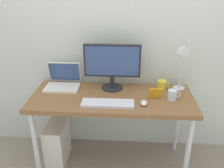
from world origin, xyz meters
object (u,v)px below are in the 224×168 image
(keyboard, at_px, (108,103))
(coffee_mug, at_px, (162,85))
(desk, at_px, (112,103))
(monitor, at_px, (112,64))
(photo_frame, at_px, (155,93))
(computer_tower, at_px, (57,142))
(desk_lamp, at_px, (183,56))
(glass_cup, at_px, (172,95))
(laptop, at_px, (63,81))
(mouse, at_px, (144,103))

(keyboard, relative_size, coffee_mug, 3.74)
(desk, relative_size, coffee_mug, 12.34)
(desk, distance_m, monitor, 0.36)
(desk, relative_size, photo_frame, 13.21)
(photo_frame, height_order, computer_tower, photo_frame)
(desk_lamp, bearing_deg, glass_cup, -116.57)
(keyboard, height_order, computer_tower, keyboard)
(laptop, relative_size, desk_lamp, 0.68)
(photo_frame, bearing_deg, monitor, 155.23)
(monitor, height_order, keyboard, monitor)
(desk_lamp, bearing_deg, computer_tower, -171.78)
(desk, relative_size, laptop, 4.54)
(mouse, relative_size, computer_tower, 0.21)
(desk_lamp, distance_m, computer_tower, 1.47)
(monitor, bearing_deg, mouse, -47.39)
(monitor, height_order, glass_cup, monitor)
(keyboard, height_order, coffee_mug, coffee_mug)
(mouse, distance_m, coffee_mug, 0.38)
(desk_lamp, bearing_deg, laptop, 179.16)
(desk, distance_m, coffee_mug, 0.51)
(desk, relative_size, mouse, 16.14)
(coffee_mug, xyz_separation_m, glass_cup, (0.06, -0.22, 0.00))
(laptop, height_order, mouse, laptop)
(desk_lamp, height_order, mouse, desk_lamp)
(desk_lamp, height_order, glass_cup, desk_lamp)
(keyboard, relative_size, glass_cup, 3.99)
(keyboard, bearing_deg, photo_frame, 20.33)
(monitor, relative_size, desk_lamp, 1.11)
(glass_cup, xyz_separation_m, photo_frame, (-0.15, 0.02, 0.00))
(mouse, relative_size, coffee_mug, 0.76)
(keyboard, bearing_deg, glass_cup, 13.01)
(desk, distance_m, keyboard, 0.18)
(laptop, distance_m, keyboard, 0.58)
(keyboard, xyz_separation_m, computer_tower, (-0.52, 0.16, -0.54))
(coffee_mug, relative_size, computer_tower, 0.28)
(desk, bearing_deg, computer_tower, -179.95)
(keyboard, bearing_deg, desk_lamp, 26.83)
(computer_tower, bearing_deg, mouse, -9.68)
(desk_lamp, xyz_separation_m, keyboard, (-0.65, -0.33, -0.32))
(glass_cup, height_order, photo_frame, photo_frame)
(monitor, distance_m, mouse, 0.48)
(computer_tower, bearing_deg, coffee_mug, 10.43)
(coffee_mug, bearing_deg, desk, -158.12)
(mouse, distance_m, computer_tower, 1.00)
(mouse, bearing_deg, glass_cup, 23.17)
(monitor, xyz_separation_m, desk_lamp, (0.64, 0.00, 0.09))
(computer_tower, bearing_deg, monitor, 17.44)
(monitor, relative_size, computer_tower, 1.24)
(photo_frame, bearing_deg, desk_lamp, 36.00)
(keyboard, bearing_deg, desk, 81.09)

